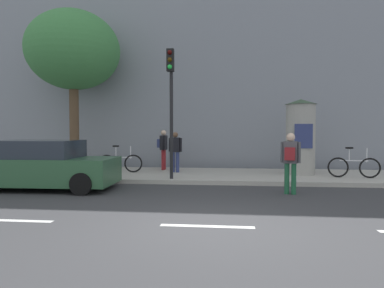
% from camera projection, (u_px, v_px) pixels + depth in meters
% --- Properties ---
extents(ground_plane, '(80.00, 80.00, 0.00)m').
position_uv_depth(ground_plane, '(207.00, 226.00, 6.59)').
color(ground_plane, '#38383A').
extents(sidewalk_curb, '(36.00, 4.00, 0.15)m').
position_uv_depth(sidewalk_curb, '(218.00, 175.00, 13.54)').
color(sidewalk_curb, '#B2ADA3').
rests_on(sidewalk_curb, ground_plane).
extents(lane_markings, '(25.80, 0.16, 0.01)m').
position_uv_depth(lane_markings, '(207.00, 226.00, 6.59)').
color(lane_markings, silver).
rests_on(lane_markings, ground_plane).
extents(building_backdrop, '(36.00, 5.00, 11.63)m').
position_uv_depth(building_backdrop, '(222.00, 55.00, 18.29)').
color(building_backdrop, gray).
rests_on(building_backdrop, ground_plane).
extents(traffic_light, '(0.24, 0.45, 4.44)m').
position_uv_depth(traffic_light, '(171.00, 93.00, 11.84)').
color(traffic_light, black).
rests_on(traffic_light, sidewalk_curb).
extents(poster_column, '(1.20, 1.20, 2.88)m').
position_uv_depth(poster_column, '(300.00, 136.00, 13.28)').
color(poster_column, '#9E9B93').
rests_on(poster_column, sidewalk_curb).
extents(street_tree, '(3.92, 3.92, 6.76)m').
position_uv_depth(street_tree, '(73.00, 51.00, 14.70)').
color(street_tree, brown).
rests_on(street_tree, sidewalk_curb).
extents(pedestrian_in_red_top, '(0.55, 0.45, 1.76)m').
position_uv_depth(pedestrian_in_red_top, '(290.00, 158.00, 9.89)').
color(pedestrian_in_red_top, '#1E5938').
rests_on(pedestrian_in_red_top, ground_plane).
extents(pedestrian_near_pole, '(0.40, 0.61, 1.70)m').
position_uv_depth(pedestrian_near_pole, '(163.00, 146.00, 14.82)').
color(pedestrian_near_pole, maroon).
rests_on(pedestrian_near_pole, sidewalk_curb).
extents(pedestrian_with_backpack, '(0.55, 0.31, 1.62)m').
position_uv_depth(pedestrian_with_backpack, '(175.00, 149.00, 13.91)').
color(pedestrian_with_backpack, navy).
rests_on(pedestrian_with_backpack, sidewalk_curb).
extents(bicycle_leaning, '(1.77, 0.25, 1.09)m').
position_uv_depth(bicycle_leaning, '(354.00, 167.00, 12.29)').
color(bicycle_leaning, black).
rests_on(bicycle_leaning, sidewalk_curb).
extents(bicycle_upright, '(1.74, 0.43, 1.09)m').
position_uv_depth(bicycle_upright, '(120.00, 163.00, 13.80)').
color(bicycle_upright, black).
rests_on(bicycle_upright, sidewalk_curb).
extents(parked_car_red, '(4.31, 2.07, 1.53)m').
position_uv_depth(parked_car_red, '(44.00, 166.00, 10.75)').
color(parked_car_red, '#2D5938').
rests_on(parked_car_red, ground_plane).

